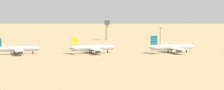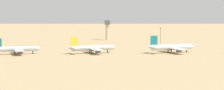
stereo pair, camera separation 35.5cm
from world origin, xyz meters
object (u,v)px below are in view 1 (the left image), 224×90
(parked_jet_yellow_3, at_px, (92,48))
(parked_jet_teal_4, at_px, (171,47))
(parked_jet_teal_2, at_px, (16,49))
(control_tower, at_px, (107,28))
(light_pole_mid, at_px, (160,34))

(parked_jet_yellow_3, xyz_separation_m, parked_jet_teal_4, (56.67, -3.00, 0.26))
(parked_jet_teal_2, xyz_separation_m, parked_jet_teal_4, (109.22, -3.74, 0.39))
(parked_jet_teal_2, relative_size, control_tower, 1.72)
(control_tower, bearing_deg, parked_jet_yellow_3, -101.11)
(parked_jet_teal_2, bearing_deg, parked_jet_teal_4, -10.43)
(parked_jet_teal_4, relative_size, control_tower, 1.88)
(control_tower, bearing_deg, light_pole_mid, -52.14)
(parked_jet_teal_4, height_order, control_tower, control_tower)
(parked_jet_teal_2, relative_size, parked_jet_teal_4, 0.91)
(light_pole_mid, bearing_deg, parked_jet_teal_4, -98.70)
(light_pole_mid, bearing_deg, parked_jet_teal_2, -144.86)
(parked_jet_teal_4, distance_m, light_pole_mid, 91.51)
(parked_jet_yellow_3, bearing_deg, control_tower, 67.69)
(control_tower, bearing_deg, parked_jet_teal_4, -78.79)
(parked_jet_teal_4, bearing_deg, light_pole_mid, 69.32)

